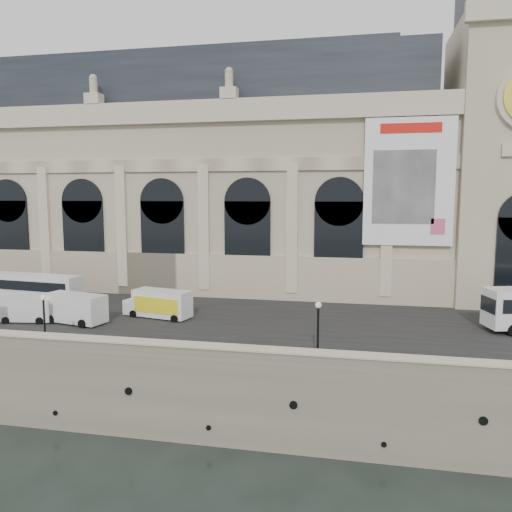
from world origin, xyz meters
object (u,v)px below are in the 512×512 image
Objects in this scene: van_c at (24,309)px; box_truck at (159,304)px; bus_left at (34,287)px; lamp_left at (44,320)px; lamp_right at (318,332)px; van_b at (72,308)px.

box_truck is at bearing 18.83° from van_c.
bus_left is 1.59× the size of box_truck.
van_c is 0.77× the size of box_truck.
box_truck is 1.75× the size of lamp_left.
lamp_left reaches higher than bus_left.
lamp_right is (27.54, -5.90, 0.99)m from van_c.
van_b is 4.62m from van_c.
van_b is 0.92× the size of box_truck.
lamp_left is (6.29, -6.05, 0.82)m from van_c.
bus_left is at bearing 142.55° from van_b.
lamp_left is 0.92× the size of lamp_right.
van_c is 1.24× the size of lamp_right.
lamp_right is (22.96, -6.41, 0.78)m from van_b.
van_b is at bearing 6.38° from van_c.
bus_left is 2.78× the size of lamp_left.
van_b is 23.85m from lamp_right.
van_b is at bearing -153.89° from box_truck.
bus_left is at bearing 168.88° from box_truck.
lamp_right is at bearing -12.09° from van_c.
bus_left is at bearing 119.12° from van_c.
van_c is (-4.58, -0.51, -0.21)m from van_b.
van_c is 28.19m from lamp_right.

